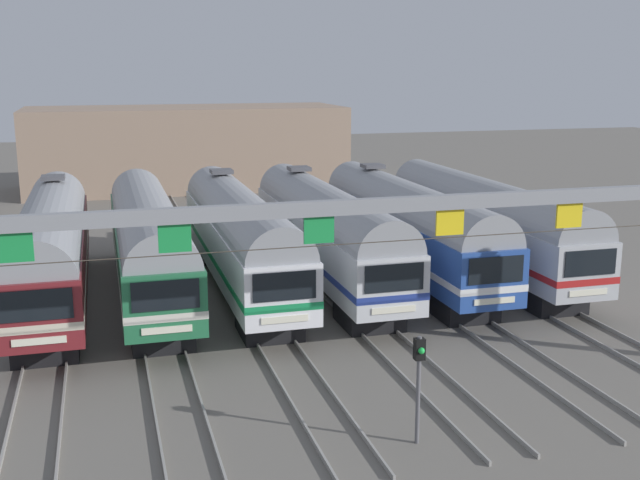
# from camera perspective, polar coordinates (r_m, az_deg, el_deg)

# --- Properties ---
(ground_plane) EXTENTS (160.00, 160.00, 0.00)m
(ground_plane) POSITION_cam_1_polar(r_m,az_deg,el_deg) (37.07, -2.66, -3.46)
(ground_plane) COLOR slate
(track_bed) EXTENTS (22.07, 70.00, 0.15)m
(track_bed) POSITION_cam_1_polar(r_m,az_deg,el_deg) (53.31, -6.82, 1.51)
(track_bed) COLOR gray
(track_bed) RESTS_ON ground
(commuter_train_maroon) EXTENTS (2.88, 18.06, 5.05)m
(commuter_train_maroon) POSITION_cam_1_polar(r_m,az_deg,el_deg) (35.60, -19.04, -0.36)
(commuter_train_maroon) COLOR maroon
(commuter_train_maroon) RESTS_ON ground
(commuter_train_green) EXTENTS (2.88, 18.06, 4.77)m
(commuter_train_green) POSITION_cam_1_polar(r_m,az_deg,el_deg) (35.57, -12.42, 0.03)
(commuter_train_green) COLOR #236B42
(commuter_train_green) RESTS_ON ground
(commuter_train_white) EXTENTS (2.88, 18.06, 5.05)m
(commuter_train_white) POSITION_cam_1_polar(r_m,az_deg,el_deg) (36.02, -5.89, 0.42)
(commuter_train_white) COLOR white
(commuter_train_white) RESTS_ON ground
(commuter_train_silver) EXTENTS (2.88, 18.06, 5.05)m
(commuter_train_silver) POSITION_cam_1_polar(r_m,az_deg,el_deg) (36.92, 0.41, 0.79)
(commuter_train_silver) COLOR silver
(commuter_train_silver) RESTS_ON ground
(commuter_train_blue) EXTENTS (2.88, 18.06, 5.05)m
(commuter_train_blue) POSITION_cam_1_polar(r_m,az_deg,el_deg) (38.25, 6.34, 1.13)
(commuter_train_blue) COLOR #284C9E
(commuter_train_blue) RESTS_ON ground
(commuter_train_stainless) EXTENTS (2.88, 18.06, 4.77)m
(commuter_train_stainless) POSITION_cam_1_polar(r_m,az_deg,el_deg) (39.96, 11.83, 1.42)
(commuter_train_stainless) COLOR #B2B5BA
(commuter_train_stainless) RESTS_ON ground
(catenary_gantry) EXTENTS (25.81, 0.44, 6.97)m
(catenary_gantry) POSITION_cam_1_polar(r_m,az_deg,el_deg) (23.20, 4.82, 0.37)
(catenary_gantry) COLOR gray
(catenary_gantry) RESTS_ON ground
(yard_signal_mast) EXTENTS (0.28, 0.35, 3.11)m
(yard_signal_mast) POSITION_cam_1_polar(r_m,az_deg,el_deg) (21.69, 7.23, -9.38)
(yard_signal_mast) COLOR #59595E
(yard_signal_mast) RESTS_ON ground
(maintenance_building) EXTENTS (26.34, 10.00, 6.85)m
(maintenance_building) POSITION_cam_1_polar(r_m,az_deg,el_deg) (68.20, -9.72, 6.68)
(maintenance_building) COLOR gray
(maintenance_building) RESTS_ON ground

